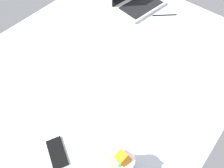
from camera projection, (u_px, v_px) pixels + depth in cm
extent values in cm
cube|color=#B7BCC6|center=(101.00, 78.00, 134.33)|extent=(180.00, 140.00, 18.00)
cube|color=silver|center=(139.00, 6.00, 159.97)|extent=(35.83, 27.29, 2.00)
cube|color=black|center=(141.00, 5.00, 158.35)|extent=(31.05, 20.80, 0.40)
cylinder|color=silver|center=(123.00, 163.00, 90.96)|extent=(9.00, 9.00, 11.00)
cube|color=#268C33|center=(122.00, 160.00, 93.80)|extent=(6.36, 7.01, 4.27)
cube|color=orange|center=(118.00, 162.00, 91.42)|extent=(6.63, 7.07, 5.90)
cube|color=blue|center=(123.00, 165.00, 88.55)|extent=(7.79, 7.39, 6.07)
cube|color=#268C33|center=(123.00, 162.00, 87.31)|extent=(7.37, 6.58, 7.24)
cube|color=orange|center=(123.00, 158.00, 86.10)|extent=(5.87, 6.34, 6.47)
cube|color=black|center=(57.00, 153.00, 98.57)|extent=(12.31, 15.56, 0.80)
cube|color=black|center=(164.00, 15.00, 154.75)|extent=(12.09, 12.79, 0.60)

